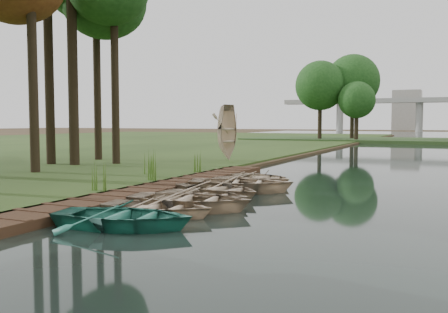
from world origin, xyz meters
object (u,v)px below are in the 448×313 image
at_px(boardwalk, 162,188).
at_px(rowboat_1, 158,205).
at_px(rowboat_0, 124,213).
at_px(stored_rowboat, 228,155).
at_px(rowboat_2, 190,197).

relative_size(boardwalk, rowboat_1, 5.17).
bearing_deg(rowboat_0, stored_rowboat, 5.40).
distance_m(rowboat_0, rowboat_1, 1.60).
distance_m(rowboat_1, rowboat_2, 1.25).
height_order(boardwalk, rowboat_0, rowboat_0).
bearing_deg(rowboat_1, rowboat_0, 175.83).
xyz_separation_m(rowboat_1, rowboat_2, (0.31, 1.21, 0.05)).
height_order(rowboat_0, rowboat_2, rowboat_2).
bearing_deg(rowboat_0, boardwalk, 12.59).
height_order(boardwalk, rowboat_1, rowboat_1).
relative_size(rowboat_0, stored_rowboat, 1.04).
distance_m(boardwalk, rowboat_0, 6.31).
distance_m(rowboat_0, stored_rowboat, 17.81).
height_order(boardwalk, rowboat_2, rowboat_2).
height_order(rowboat_0, stored_rowboat, stored_rowboat).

